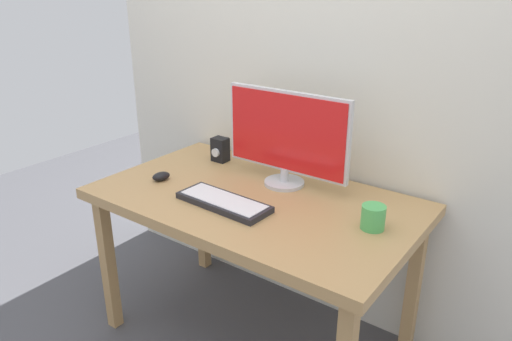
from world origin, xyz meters
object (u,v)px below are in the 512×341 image
(mouse, at_px, (161,176))
(audio_controller, at_px, (220,150))
(monitor, at_px, (286,136))
(coffee_mug, at_px, (373,217))
(keyboard_primary, at_px, (224,202))
(desk, at_px, (254,212))

(mouse, distance_m, audio_controller, 0.36)
(monitor, relative_size, coffee_mug, 6.49)
(keyboard_primary, height_order, coffee_mug, coffee_mug)
(mouse, distance_m, coffee_mug, 0.97)
(desk, relative_size, coffee_mug, 14.81)
(monitor, relative_size, mouse, 7.10)
(monitor, distance_m, coffee_mug, 0.54)
(desk, bearing_deg, keyboard_primary, -109.86)
(keyboard_primary, height_order, mouse, mouse)
(desk, bearing_deg, coffee_mug, 3.62)
(mouse, height_order, audio_controller, audio_controller)
(desk, distance_m, mouse, 0.47)
(monitor, bearing_deg, desk, -99.21)
(keyboard_primary, distance_m, mouse, 0.40)
(keyboard_primary, xyz_separation_m, coffee_mug, (0.57, 0.17, 0.03))
(monitor, xyz_separation_m, audio_controller, (-0.42, 0.05, -0.16))
(monitor, distance_m, audio_controller, 0.45)
(mouse, bearing_deg, keyboard_primary, 11.13)
(desk, xyz_separation_m, mouse, (-0.45, -0.11, 0.09))
(keyboard_primary, relative_size, coffee_mug, 4.46)
(monitor, distance_m, keyboard_primary, 0.40)
(desk, bearing_deg, mouse, -166.29)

